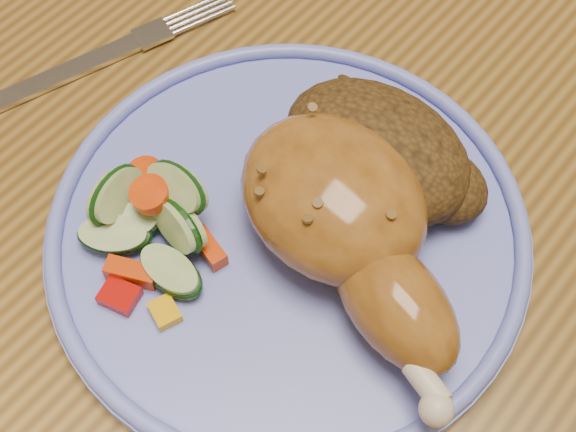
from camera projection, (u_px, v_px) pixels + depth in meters
The scene contains 8 objects.
ground at pixel (365, 429), 1.17m from camera, with size 4.00×4.00×0.00m, color #543B1D.
dining_table at pixel (439, 180), 0.60m from camera, with size 0.90×1.40×0.75m.
plate at pixel (288, 234), 0.47m from camera, with size 0.28×0.28×0.01m, color #6A76DE.
plate_rim at pixel (288, 225), 0.47m from camera, with size 0.28×0.28×0.01m, color #6A76DE.
chicken_leg at pixel (348, 222), 0.44m from camera, with size 0.19×0.13×0.06m.
rice_pilaf at pixel (380, 154), 0.47m from camera, with size 0.13×0.09×0.05m.
vegetable_pile at pixel (147, 220), 0.46m from camera, with size 0.10×0.09×0.05m.
fork at pixel (95, 60), 0.55m from camera, with size 0.07×0.17×0.00m.
Camera 1 is at (0.12, -0.32, 1.17)m, focal length 50.00 mm.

